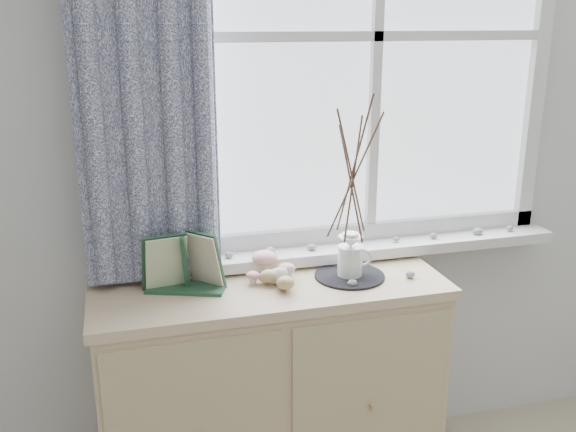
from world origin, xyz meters
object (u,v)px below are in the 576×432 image
Objects in this scene: sideboard at (271,393)px; botanical_book at (186,264)px; toadstool_cluster at (268,263)px; twig_pitcher at (353,172)px.

botanical_book is at bearing -179.26° from sideboard.
toadstool_cluster is 0.27× the size of twig_pitcher.
toadstool_cluster is (0.29, 0.08, -0.05)m from botanical_book.
twig_pitcher reaches higher than toadstool_cluster.
botanical_book is 0.62m from twig_pitcher.
sideboard is at bearing -172.62° from twig_pitcher.
toadstool_cluster is at bearing 172.43° from twig_pitcher.
botanical_book is at bearing -171.03° from twig_pitcher.
sideboard is 0.85m from twig_pitcher.
sideboard is 0.48m from toadstool_cluster.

